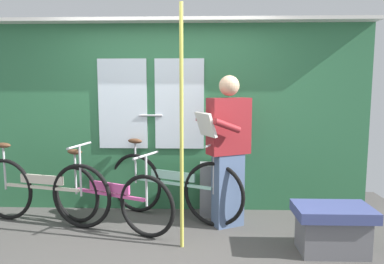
# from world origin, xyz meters

# --- Properties ---
(ground_plane) EXTENTS (5.93, 3.90, 0.04)m
(ground_plane) POSITION_xyz_m (0.00, 0.00, -0.02)
(ground_plane) COLOR #474442
(train_door_wall) EXTENTS (4.93, 0.28, 2.34)m
(train_door_wall) POSITION_xyz_m (-0.01, 1.14, 1.22)
(train_door_wall) COLOR #2D6B42
(train_door_wall) RESTS_ON ground_plane
(bicycle_near_door) EXTENTS (1.63, 0.82, 0.94)m
(bicycle_near_door) POSITION_xyz_m (0.08, 0.78, 0.39)
(bicycle_near_door) COLOR black
(bicycle_near_door) RESTS_ON ground_plane
(bicycle_leaning_behind) EXTENTS (1.49, 0.75, 0.87)m
(bicycle_leaning_behind) POSITION_xyz_m (-0.58, 0.44, 0.36)
(bicycle_leaning_behind) COLOR black
(bicycle_leaning_behind) RESTS_ON ground_plane
(bicycle_by_pole) EXTENTS (1.68, 0.56, 0.93)m
(bicycle_by_pole) POSITION_xyz_m (-1.38, 0.58, 0.38)
(bicycle_by_pole) COLOR black
(bicycle_by_pole) RESTS_ON ground_plane
(passenger_reading_newspaper) EXTENTS (0.63, 0.57, 1.67)m
(passenger_reading_newspaper) POSITION_xyz_m (0.71, 0.59, 0.88)
(passenger_reading_newspaper) COLOR slate
(passenger_reading_newspaper) RESTS_ON ground_plane
(trash_bin_by_wall) EXTENTS (0.35, 0.28, 0.63)m
(trash_bin_by_wall) POSITION_xyz_m (0.58, 0.93, 0.31)
(trash_bin_by_wall) COLOR gray
(trash_bin_by_wall) RESTS_ON ground_plane
(handrail_pole) EXTENTS (0.04, 0.04, 2.30)m
(handrail_pole) POSITION_xyz_m (0.24, 0.03, 1.15)
(handrail_pole) COLOR #C6C14C
(handrail_pole) RESTS_ON ground_plane
(bench_seat_corner) EXTENTS (0.70, 0.44, 0.45)m
(bench_seat_corner) POSITION_xyz_m (1.65, -0.05, 0.24)
(bench_seat_corner) COLOR #3D477F
(bench_seat_corner) RESTS_ON ground_plane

